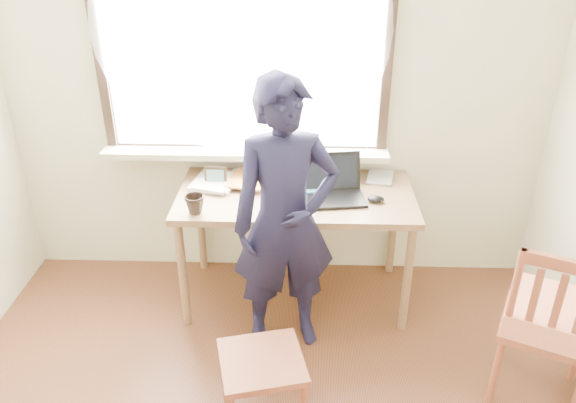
{
  "coord_description": "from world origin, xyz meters",
  "views": [
    {
      "loc": [
        0.19,
        -1.45,
        2.36
      ],
      "look_at": [
        0.11,
        0.95,
        1.08
      ],
      "focal_mm": 35.0,
      "sensor_mm": 36.0,
      "label": 1
    }
  ],
  "objects_px": {
    "work_chair": "(262,369)",
    "side_chair": "(551,318)",
    "laptop": "(333,187)",
    "person": "(285,221)",
    "mug_dark": "(195,204)",
    "desk": "(296,205)",
    "mug_white": "(283,173)"
  },
  "relations": [
    {
      "from": "work_chair",
      "to": "side_chair",
      "type": "xyz_separation_m",
      "value": [
        1.45,
        0.23,
        0.16
      ]
    },
    {
      "from": "laptop",
      "to": "person",
      "type": "bearing_deg",
      "value": -125.87
    },
    {
      "from": "mug_dark",
      "to": "desk",
      "type": "bearing_deg",
      "value": 24.82
    },
    {
      "from": "person",
      "to": "mug_white",
      "type": "bearing_deg",
      "value": 79.48
    },
    {
      "from": "desk",
      "to": "side_chair",
      "type": "height_order",
      "value": "side_chair"
    },
    {
      "from": "work_chair",
      "to": "side_chair",
      "type": "bearing_deg",
      "value": 9.09
    },
    {
      "from": "desk",
      "to": "side_chair",
      "type": "relative_size",
      "value": 1.51
    },
    {
      "from": "desk",
      "to": "side_chair",
      "type": "xyz_separation_m",
      "value": [
        1.31,
        -0.81,
        -0.19
      ]
    },
    {
      "from": "mug_white",
      "to": "laptop",
      "type": "bearing_deg",
      "value": -34.29
    },
    {
      "from": "person",
      "to": "mug_dark",
      "type": "bearing_deg",
      "value": 150.98
    },
    {
      "from": "mug_white",
      "to": "side_chair",
      "type": "distance_m",
      "value": 1.74
    },
    {
      "from": "laptop",
      "to": "work_chair",
      "type": "xyz_separation_m",
      "value": [
        -0.37,
        -1.01,
        -0.49
      ]
    },
    {
      "from": "work_chair",
      "to": "mug_dark",
      "type": "bearing_deg",
      "value": 119.2
    },
    {
      "from": "work_chair",
      "to": "person",
      "type": "bearing_deg",
      "value": 81.87
    },
    {
      "from": "laptop",
      "to": "mug_white",
      "type": "xyz_separation_m",
      "value": [
        -0.31,
        0.21,
        -0.01
      ]
    },
    {
      "from": "laptop",
      "to": "side_chair",
      "type": "height_order",
      "value": "laptop"
    },
    {
      "from": "desk",
      "to": "mug_dark",
      "type": "relative_size",
      "value": 12.46
    },
    {
      "from": "desk",
      "to": "mug_dark",
      "type": "bearing_deg",
      "value": -155.18
    },
    {
      "from": "desk",
      "to": "side_chair",
      "type": "bearing_deg",
      "value": -31.84
    },
    {
      "from": "desk",
      "to": "work_chair",
      "type": "relative_size",
      "value": 3.03
    },
    {
      "from": "desk",
      "to": "mug_white",
      "type": "relative_size",
      "value": 11.29
    },
    {
      "from": "desk",
      "to": "work_chair",
      "type": "xyz_separation_m",
      "value": [
        -0.14,
        -1.04,
        -0.35
      ]
    },
    {
      "from": "work_chair",
      "to": "side_chair",
      "type": "height_order",
      "value": "side_chair"
    },
    {
      "from": "work_chair",
      "to": "person",
      "type": "height_order",
      "value": "person"
    },
    {
      "from": "mug_white",
      "to": "person",
      "type": "distance_m",
      "value": 0.59
    },
    {
      "from": "side_chair",
      "to": "person",
      "type": "bearing_deg",
      "value": 163.49
    },
    {
      "from": "mug_dark",
      "to": "side_chair",
      "type": "xyz_separation_m",
      "value": [
        1.88,
        -0.55,
        -0.33
      ]
    },
    {
      "from": "desk",
      "to": "mug_white",
      "type": "bearing_deg",
      "value": 114.97
    },
    {
      "from": "side_chair",
      "to": "mug_dark",
      "type": "bearing_deg",
      "value": 163.85
    },
    {
      "from": "desk",
      "to": "mug_white",
      "type": "distance_m",
      "value": 0.24
    },
    {
      "from": "laptop",
      "to": "work_chair",
      "type": "bearing_deg",
      "value": -109.82
    },
    {
      "from": "mug_dark",
      "to": "person",
      "type": "bearing_deg",
      "value": -15.21
    }
  ]
}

